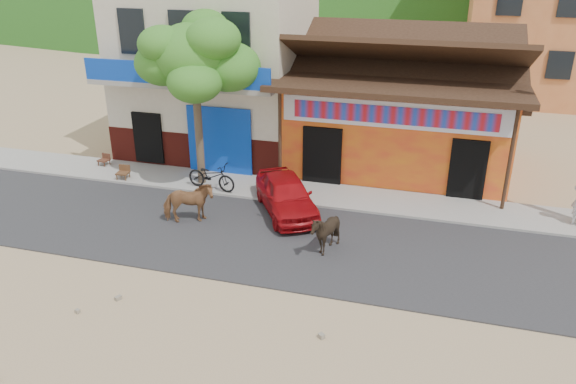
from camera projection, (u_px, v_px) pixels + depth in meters
The scene contains 12 objects.
ground at pixel (277, 290), 14.29m from camera, with size 120.00×120.00×0.00m, color #9E825B.
road at pixel (301, 244), 16.48m from camera, with size 60.00×5.00×0.04m, color #28282B.
sidewalk at pixel (326, 195), 19.55m from camera, with size 60.00×2.00×0.12m, color gray.
dance_club at pixel (400, 120), 21.86m from camera, with size 8.00×6.00×3.60m, color orange.
cafe_building at pixel (218, 66), 23.04m from camera, with size 7.00×6.00×7.00m, color beige.
tree at pixel (197, 102), 19.27m from camera, with size 3.00×3.00×6.00m, color #2D721E, non-canonical shape.
cow_tan at pixel (188, 203), 17.45m from camera, with size 0.72×1.57×1.33m, color brown.
cow_dark at pixel (325, 232), 15.76m from camera, with size 1.00×1.13×1.24m, color black.
red_car at pixel (286, 195), 18.14m from camera, with size 1.47×3.65×1.24m, color #A30B10.
scooter at pixel (211, 176), 19.70m from camera, with size 0.66×1.88×0.99m, color black.
cafe_chair_left at pixel (103, 155), 21.88m from camera, with size 0.38×0.38×0.82m, color #462617, non-canonical shape.
cafe_chair_right at pixel (122, 167), 20.59m from camera, with size 0.43×0.43×0.91m, color #53391B, non-canonical shape.
Camera 1 is at (3.54, -11.52, 8.09)m, focal length 35.00 mm.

